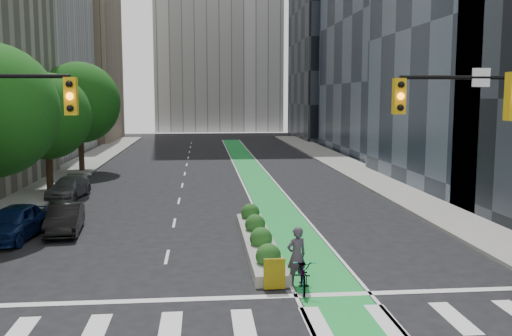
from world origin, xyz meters
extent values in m
plane|color=black|center=(0.00, 0.00, 0.00)|extent=(160.00, 160.00, 0.00)
cube|color=gray|center=(-11.80, 25.00, 0.07)|extent=(3.60, 90.00, 0.15)
cube|color=gray|center=(11.80, 25.00, 0.07)|extent=(3.60, 90.00, 0.15)
cube|color=green|center=(3.00, 30.00, 0.01)|extent=(2.20, 70.00, 0.01)
cube|color=tan|center=(-20.00, 66.00, 13.00)|extent=(14.00, 16.00, 26.00)
cube|color=black|center=(20.00, 68.00, 14.00)|extent=(14.00, 18.00, 28.00)
cylinder|color=black|center=(-11.00, 22.00, 2.24)|extent=(0.44, 0.44, 4.48)
sphere|color=#13470F|center=(-11.00, 22.00, 4.96)|extent=(5.60, 5.60, 5.60)
cylinder|color=black|center=(-11.00, 32.00, 2.58)|extent=(0.44, 0.44, 5.15)
sphere|color=#13470F|center=(-11.00, 32.00, 5.70)|extent=(6.60, 6.60, 6.60)
cube|color=gold|center=(-4.70, 0.50, 6.25)|extent=(0.34, 0.28, 1.05)
sphere|color=orange|center=(-4.70, 0.34, 6.25)|extent=(0.20, 0.20, 0.20)
cylinder|color=black|center=(7.45, 0.50, 6.80)|extent=(5.50, 0.12, 0.12)
cube|color=gold|center=(4.70, 0.50, 6.25)|extent=(0.34, 0.28, 1.05)
sphere|color=orange|center=(4.70, 0.34, 6.25)|extent=(0.20, 0.20, 0.20)
cube|color=white|center=(7.17, 0.47, 6.80)|extent=(0.55, 0.04, 0.55)
cube|color=gray|center=(1.20, 7.00, 0.20)|extent=(1.20, 10.00, 0.40)
cube|color=yellow|center=(1.20, 1.80, 0.55)|extent=(0.70, 0.12, 1.00)
sphere|color=#194C19|center=(1.20, 3.50, 0.65)|extent=(0.90, 0.90, 0.90)
sphere|color=#194C19|center=(1.20, 6.00, 0.65)|extent=(0.90, 0.90, 0.90)
sphere|color=#194C19|center=(1.20, 8.50, 0.65)|extent=(0.90, 0.90, 0.90)
sphere|color=#194C19|center=(1.20, 11.00, 0.65)|extent=(0.90, 0.90, 0.90)
imported|color=gray|center=(2.15, 1.78, 0.54)|extent=(0.99, 2.15, 1.09)
imported|color=#3B3540|center=(2.00, 2.28, 0.99)|extent=(0.84, 0.70, 1.97)
imported|color=#0C1C4B|center=(-9.30, 9.39, 0.77)|extent=(2.31, 4.68, 1.54)
imported|color=black|center=(-7.38, 10.38, 0.66)|extent=(1.80, 4.16, 1.33)
imported|color=#535558|center=(-9.31, 19.74, 0.64)|extent=(2.29, 4.57, 1.27)
camera|label=1|loc=(-1.08, -15.89, 6.27)|focal=40.00mm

